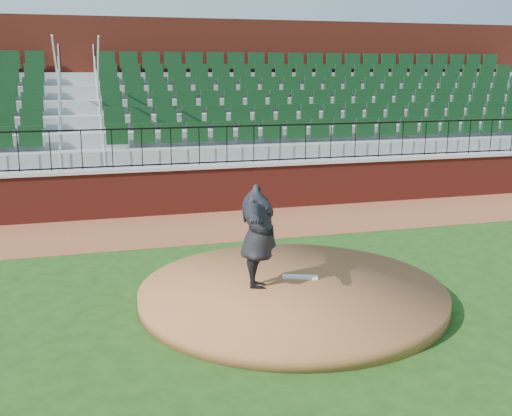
{
  "coord_description": "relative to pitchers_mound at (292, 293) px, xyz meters",
  "views": [
    {
      "loc": [
        -3.01,
        -9.04,
        3.77
      ],
      "look_at": [
        0.0,
        1.5,
        1.3
      ],
      "focal_mm": 42.97,
      "sensor_mm": 36.0,
      "label": 1
    }
  ],
  "objects": [
    {
      "name": "seating_stands",
      "position": [
        -0.23,
        9.63,
        2.18
      ],
      "size": [
        34.0,
        5.1,
        4.6
      ],
      "primitive_type": null,
      "color": "gray",
      "rests_on": "ground"
    },
    {
      "name": "wall_cap",
      "position": [
        -0.23,
        6.91,
        1.12
      ],
      "size": [
        34.0,
        0.45,
        0.1
      ],
      "primitive_type": "cube",
      "color": "#B7B7B7",
      "rests_on": "field_wall"
    },
    {
      "name": "pitching_rubber",
      "position": [
        0.27,
        0.35,
        0.15
      ],
      "size": [
        0.63,
        0.37,
        0.04
      ],
      "primitive_type": "cube",
      "rotation": [
        0.0,
        0.0,
        -0.37
      ],
      "color": "white",
      "rests_on": "pitchers_mound"
    },
    {
      "name": "pitcher",
      "position": [
        -0.55,
        0.14,
        0.99
      ],
      "size": [
        1.08,
        2.21,
        1.74
      ],
      "primitive_type": "imported",
      "rotation": [
        0.0,
        0.0,
        1.33
      ],
      "color": "black",
      "rests_on": "pitchers_mound"
    },
    {
      "name": "pitchers_mound",
      "position": [
        0.0,
        0.0,
        0.0
      ],
      "size": [
        5.09,
        5.09,
        0.25
      ],
      "primitive_type": "cylinder",
      "color": "brown",
      "rests_on": "ground"
    },
    {
      "name": "ground",
      "position": [
        -0.23,
        -0.09,
        -0.12
      ],
      "size": [
        90.0,
        90.0,
        0.0
      ],
      "primitive_type": "plane",
      "color": "#1B4012",
      "rests_on": "ground"
    },
    {
      "name": "warning_track",
      "position": [
        -0.23,
        5.31,
        -0.12
      ],
      "size": [
        34.0,
        3.2,
        0.01
      ],
      "primitive_type": "cube",
      "color": "brown",
      "rests_on": "ground"
    },
    {
      "name": "field_wall",
      "position": [
        -0.23,
        6.91,
        0.47
      ],
      "size": [
        34.0,
        0.35,
        1.2
      ],
      "primitive_type": "cube",
      "color": "maroon",
      "rests_on": "ground"
    },
    {
      "name": "wall_railing",
      "position": [
        -0.23,
        6.91,
        1.67
      ],
      "size": [
        34.0,
        0.05,
        1.0
      ],
      "primitive_type": null,
      "color": "black",
      "rests_on": "wall_cap"
    },
    {
      "name": "concourse_wall",
      "position": [
        -0.23,
        12.43,
        2.62
      ],
      "size": [
        34.0,
        0.5,
        5.5
      ],
      "primitive_type": "cube",
      "color": "maroon",
      "rests_on": "ground"
    }
  ]
}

